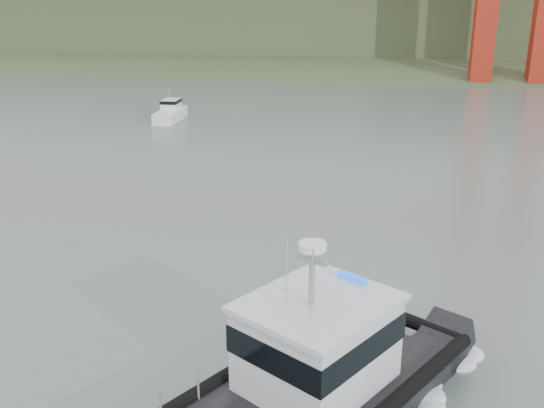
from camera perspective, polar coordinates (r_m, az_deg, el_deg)
The scene contains 4 objects.
ground at distance 23.08m, azimuth -4.20°, elevation -12.85°, with size 400.00×400.00×0.00m, color #576762.
headlands at distance 144.58m, azimuth 9.28°, elevation 16.63°, with size 500.00×105.36×27.12m.
patrol_boat at distance 18.59m, azimuth 3.46°, elevation -15.99°, with size 10.19×12.87×5.98m.
motorboat at distance 64.34m, azimuth -9.53°, elevation 8.51°, with size 2.37×6.17×3.34m.
Camera 1 is at (5.36, -18.90, 12.11)m, focal length 40.00 mm.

